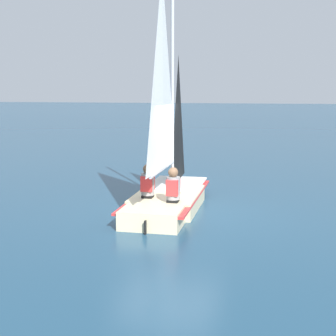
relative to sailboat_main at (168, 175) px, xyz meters
name	(u,v)px	position (x,y,z in m)	size (l,w,h in m)	color
ground_plane	(168,209)	(0.00, -0.04, -0.82)	(260.00, 260.00, 0.00)	navy
sailboat_main	(168,175)	(0.00, 0.00, 0.00)	(1.91, 4.30, 5.57)	beige
sailor_helm	(148,188)	(0.28, 0.60, -0.20)	(0.33, 0.37, 1.16)	black
sailor_crew	(173,192)	(-0.41, 0.85, -0.20)	(0.33, 0.37, 1.16)	black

